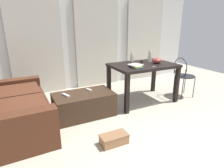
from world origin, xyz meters
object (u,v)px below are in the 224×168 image
scissors (152,67)px  tv_remote_secondary (66,95)px  shoebox (114,139)px  craft_table (143,69)px  bottle_near (132,58)px  tv_remote_on_table (142,61)px  tv_remote_primary (89,90)px  bowl (157,61)px  coffee_table (84,104)px  wire_chair (183,73)px  couch (14,109)px  book_stack (135,66)px  bottle_far (150,56)px

scissors → tv_remote_secondary: (-1.56, 0.22, -0.36)m
shoebox → scissors: bearing=33.0°
craft_table → bottle_near: 0.36m
scissors → tv_remote_on_table: bearing=76.1°
tv_remote_primary → bowl: bearing=-16.9°
tv_remote_on_table → scissors: size_ratio=1.44×
coffee_table → wire_chair: (2.17, -0.09, 0.33)m
wire_chair → tv_remote_secondary: bearing=177.3°
couch → coffee_table: (1.06, -0.09, -0.10)m
scissors → bowl: bearing=38.5°
wire_chair → bowl: size_ratio=4.72×
wire_chair → scissors: size_ratio=6.85×
couch → bottle_near: 2.33m
coffee_table → book_stack: 1.16m
wire_chair → book_stack: size_ratio=2.64×
tv_remote_primary → coffee_table: bearing=-153.7°
book_stack → bottle_near: bearing=66.1°
craft_table → tv_remote_secondary: size_ratio=7.01×
craft_table → shoebox: bearing=-138.4°
coffee_table → bottle_near: (1.18, 0.37, 0.66)m
wire_chair → bowl: bowl is taller
wire_chair → shoebox: size_ratio=2.32×
tv_remote_primary → shoebox: (-0.06, -1.08, -0.34)m
craft_table → tv_remote_primary: craft_table is taller
bowl → scissors: size_ratio=1.45×
tv_remote_primary → shoebox: bearing=-106.7°
bowl → tv_remote_secondary: bearing=-179.6°
bottle_near → coffee_table: bearing=-162.6°
book_stack → shoebox: 1.48m
scissors → shoebox: 1.58m
scissors → bottle_near: bearing=98.5°
bottle_far → bottle_near: bearing=158.8°
bottle_near → scissors: bottle_near is taller
coffee_table → bottle_near: 1.40m
couch → scissors: size_ratio=13.88×
tv_remote_on_table → tv_remote_primary: (-1.25, -0.19, -0.37)m
couch → coffee_table: size_ratio=1.74×
tv_remote_secondary → shoebox: bearing=-88.6°
bowl → tv_remote_secondary: 1.90m
wire_chair → book_stack: 1.20m
craft_table → bottle_far: bearing=28.5°
bowl → tv_remote_on_table: (-0.17, 0.27, -0.04)m
coffee_table → craft_table: bearing=4.1°
shoebox → couch: bearing=137.5°
tv_remote_primary → craft_table: bearing=-15.1°
book_stack → craft_table: bearing=26.5°
couch → bowl: bearing=-1.1°
craft_table → scissors: size_ratio=10.03×
craft_table → wire_chair: 0.93m
tv_remote_on_table → shoebox: tv_remote_on_table is taller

